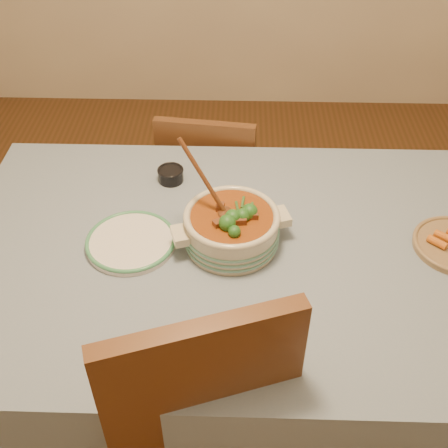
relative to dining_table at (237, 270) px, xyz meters
The scene contains 6 objects.
floor 0.66m from the dining_table, ahead, with size 4.50×4.50×0.00m, color #492F15.
dining_table is the anchor object (origin of this frame).
stew_casserole 0.16m from the dining_table, 128.43° to the left, with size 0.35×0.34×0.33m.
white_plate 0.33m from the dining_table, behind, with size 0.28×0.28×0.02m.
condiment_bowl 0.42m from the dining_table, 124.85° to the left, with size 0.11×0.11×0.05m.
chair_far 0.73m from the dining_table, 99.66° to the left, with size 0.43×0.43×0.82m.
Camera 1 is at (-0.00, -1.19, 1.90)m, focal length 45.00 mm.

